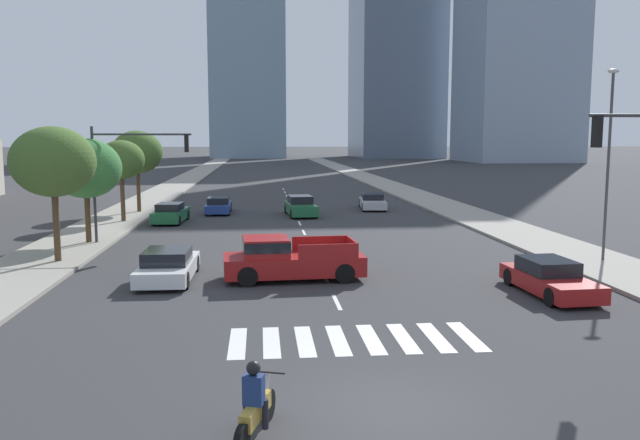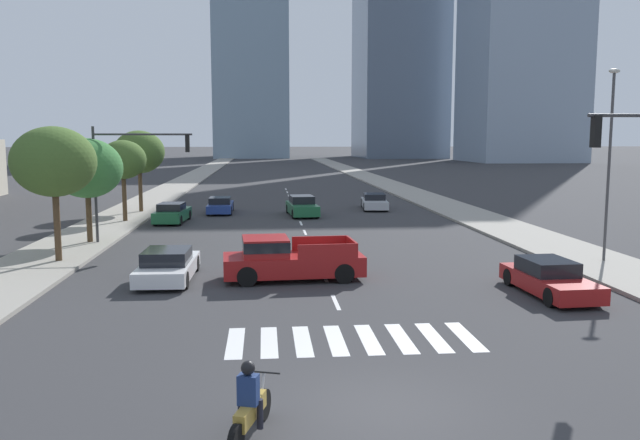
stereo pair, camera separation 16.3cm
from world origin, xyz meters
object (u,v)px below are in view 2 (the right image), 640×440
pickup_truck (286,259)px  street_tree_third (123,160)px  sedan_white_5 (168,266)px  street_lamp_east (610,152)px  sedan_green_1 (172,213)px  motorcycle_lead (250,408)px  street_tree_nearest (54,162)px  sedan_silver_0 (374,202)px  street_tree_second (87,168)px  sedan_green_2 (302,207)px  sedan_red_4 (549,279)px  street_tree_fourth (139,152)px  sedan_blue_3 (220,206)px  traffic_signal_far (132,162)px

pickup_truck → street_tree_third: street_tree_third is taller
sedan_white_5 → street_lamp_east: 18.98m
sedan_green_1 → motorcycle_lead: bearing=-165.6°
motorcycle_lead → pickup_truck: size_ratio=0.39×
pickup_truck → street_tree_nearest: bearing=-25.9°
sedan_silver_0 → street_tree_second: street_tree_second is taller
motorcycle_lead → sedan_green_2: motorcycle_lead is taller
pickup_truck → sedan_red_4: bearing=157.2°
street_lamp_east → street_tree_nearest: street_lamp_east is taller
motorcycle_lead → street_tree_second: size_ratio=0.40×
street_tree_fourth → sedan_white_5: bearing=-77.0°
sedan_green_2 → sedan_blue_3: sedan_green_2 is taller
motorcycle_lead → street_lamp_east: bearing=-27.4°
motorcycle_lead → sedan_blue_3: 35.83m
sedan_green_2 → pickup_truck: bearing=-9.9°
pickup_truck → sedan_white_5: bearing=-7.8°
street_tree_fourth → motorcycle_lead: bearing=-76.6°
sedan_silver_0 → sedan_green_2: sedan_green_2 is taller
street_tree_second → street_tree_third: size_ratio=1.02×
sedan_green_1 → sedan_white_5: size_ratio=0.95×
sedan_green_1 → street_tree_fourth: size_ratio=0.77×
sedan_green_1 → sedan_red_4: bearing=-138.7°
traffic_signal_far → sedan_green_2: bearing=51.1°
sedan_red_4 → street_tree_fourth: size_ratio=0.79×
sedan_green_2 → street_tree_second: bearing=-50.0°
motorcycle_lead → street_tree_fourth: bearing=30.9°
sedan_green_1 → pickup_truck: bearing=-154.9°
traffic_signal_far → sedan_blue_3: bearing=75.6°
motorcycle_lead → street_tree_third: 32.04m
sedan_white_5 → street_tree_nearest: (-5.21, 3.68, 3.85)m
sedan_blue_3 → street_tree_second: street_tree_second is taller
motorcycle_lead → sedan_red_4: size_ratio=0.46×
traffic_signal_far → sedan_red_4: bearing=-36.3°
street_tree_third → motorcycle_lead: bearing=-74.3°
pickup_truck → sedan_green_2: 20.68m
traffic_signal_far → sedan_white_5: bearing=-71.2°
motorcycle_lead → sedan_red_4: bearing=-28.2°
motorcycle_lead → traffic_signal_far: size_ratio=0.36×
motorcycle_lead → sedan_silver_0: bearing=4.3°
sedan_silver_0 → traffic_signal_far: (-15.14, -15.28, 3.66)m
motorcycle_lead → street_tree_nearest: bearing=44.2°
sedan_silver_0 → sedan_green_2: size_ratio=1.01×
sedan_green_2 → street_tree_fourth: 12.43m
sedan_silver_0 → sedan_blue_3: (-11.65, -1.69, -0.00)m
pickup_truck → sedan_silver_0: pickup_truck is taller
motorcycle_lead → pickup_truck: (1.13, 13.11, 0.23)m
pickup_truck → sedan_green_2: size_ratio=1.13×
sedan_blue_3 → traffic_signal_far: 14.51m
sedan_silver_0 → street_tree_nearest: street_tree_nearest is taller
sedan_red_4 → sedan_blue_3: bearing=-156.2°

